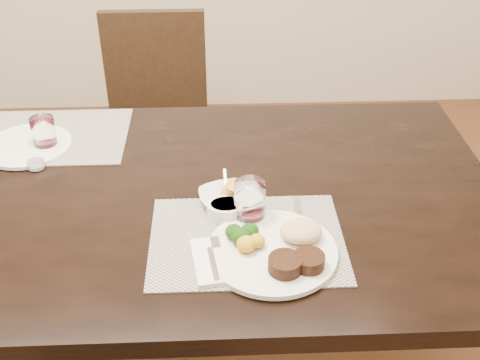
{
  "coord_description": "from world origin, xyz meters",
  "views": [
    {
      "loc": [
        0.25,
        -1.3,
        1.67
      ],
      "look_at": [
        0.3,
        -0.05,
        0.82
      ],
      "focal_mm": 45.0,
      "sensor_mm": 36.0,
      "label": 1
    }
  ],
  "objects_px": {
    "chair_far": "(157,113)",
    "dinner_plate": "(278,249)",
    "wine_glass_near": "(250,203)",
    "far_plate": "(28,146)",
    "steak_knife": "(303,234)",
    "cracker_bowl": "(227,199)"
  },
  "relations": [
    {
      "from": "steak_knife",
      "to": "cracker_bowl",
      "type": "xyz_separation_m",
      "value": [
        -0.18,
        0.14,
        0.01
      ]
    },
    {
      "from": "dinner_plate",
      "to": "cracker_bowl",
      "type": "relative_size",
      "value": 1.76
    },
    {
      "from": "dinner_plate",
      "to": "far_plate",
      "type": "bearing_deg",
      "value": 129.82
    },
    {
      "from": "dinner_plate",
      "to": "wine_glass_near",
      "type": "height_order",
      "value": "wine_glass_near"
    },
    {
      "from": "dinner_plate",
      "to": "far_plate",
      "type": "xyz_separation_m",
      "value": [
        -0.7,
        0.51,
        -0.01
      ]
    },
    {
      "from": "dinner_plate",
      "to": "cracker_bowl",
      "type": "xyz_separation_m",
      "value": [
        -0.11,
        0.2,
        0.0
      ]
    },
    {
      "from": "chair_far",
      "to": "far_plate",
      "type": "distance_m",
      "value": 0.79
    },
    {
      "from": "far_plate",
      "to": "dinner_plate",
      "type": "bearing_deg",
      "value": -36.28
    },
    {
      "from": "chair_far",
      "to": "far_plate",
      "type": "relative_size",
      "value": 3.53
    },
    {
      "from": "steak_knife",
      "to": "wine_glass_near",
      "type": "distance_m",
      "value": 0.15
    },
    {
      "from": "cracker_bowl",
      "to": "wine_glass_near",
      "type": "height_order",
      "value": "wine_glass_near"
    },
    {
      "from": "dinner_plate",
      "to": "wine_glass_near",
      "type": "bearing_deg",
      "value": 99.06
    },
    {
      "from": "steak_knife",
      "to": "far_plate",
      "type": "bearing_deg",
      "value": 151.14
    },
    {
      "from": "chair_far",
      "to": "wine_glass_near",
      "type": "bearing_deg",
      "value": -72.85
    },
    {
      "from": "chair_far",
      "to": "cracker_bowl",
      "type": "height_order",
      "value": "chair_far"
    },
    {
      "from": "wine_glass_near",
      "to": "far_plate",
      "type": "distance_m",
      "value": 0.74
    },
    {
      "from": "steak_knife",
      "to": "far_plate",
      "type": "distance_m",
      "value": 0.88
    },
    {
      "from": "wine_glass_near",
      "to": "chair_far",
      "type": "bearing_deg",
      "value": 107.15
    },
    {
      "from": "chair_far",
      "to": "cracker_bowl",
      "type": "distance_m",
      "value": 1.06
    },
    {
      "from": "chair_far",
      "to": "dinner_plate",
      "type": "bearing_deg",
      "value": -72.16
    },
    {
      "from": "wine_glass_near",
      "to": "dinner_plate",
      "type": "bearing_deg",
      "value": -67.04
    },
    {
      "from": "chair_far",
      "to": "dinner_plate",
      "type": "xyz_separation_m",
      "value": [
        0.38,
        -1.19,
        0.27
      ]
    }
  ]
}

